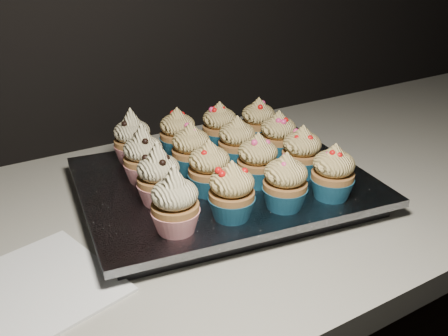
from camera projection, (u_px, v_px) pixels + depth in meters
name	position (u px, v px, depth m)	size (l,w,h in m)	color
worktop	(252.00, 196.00, 0.84)	(2.44, 0.64, 0.04)	beige
napkin	(32.00, 289.00, 0.59)	(0.18, 0.18, 0.00)	white
baking_tray	(224.00, 190.00, 0.80)	(0.41, 0.31, 0.02)	black
foil_lining	(224.00, 181.00, 0.79)	(0.44, 0.34, 0.01)	silver
cupcake_0	(175.00, 203.00, 0.63)	(0.06, 0.06, 0.10)	red
cupcake_1	(232.00, 192.00, 0.66)	(0.06, 0.06, 0.08)	#1A5A7B
cupcake_2	(285.00, 183.00, 0.69)	(0.06, 0.06, 0.08)	#1A5A7B
cupcake_3	(333.00, 173.00, 0.71)	(0.06, 0.06, 0.08)	#1A5A7B
cupcake_4	(159.00, 177.00, 0.70)	(0.06, 0.06, 0.10)	red
cupcake_5	(209.00, 169.00, 0.73)	(0.06, 0.06, 0.08)	#1A5A7B
cupcake_6	(257.00, 161.00, 0.75)	(0.06, 0.06, 0.08)	#1A5A7B
cupcake_7	(301.00, 153.00, 0.78)	(0.06, 0.06, 0.08)	#1A5A7B
cupcake_8	(143.00, 156.00, 0.76)	(0.06, 0.06, 0.10)	red
cupcake_9	(191.00, 150.00, 0.79)	(0.06, 0.06, 0.08)	#1A5A7B
cupcake_10	(237.00, 142.00, 0.82)	(0.06, 0.06, 0.08)	#1A5A7B
cupcake_11	(278.00, 136.00, 0.84)	(0.06, 0.06, 0.08)	#1A5A7B
cupcake_12	(132.00, 139.00, 0.83)	(0.06, 0.06, 0.10)	red
cupcake_13	(178.00, 133.00, 0.86)	(0.06, 0.06, 0.08)	#1A5A7B
cupcake_14	(220.00, 127.00, 0.88)	(0.06, 0.06, 0.08)	#1A5A7B
cupcake_15	(258.00, 122.00, 0.91)	(0.06, 0.06, 0.08)	#1A5A7B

